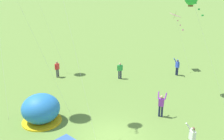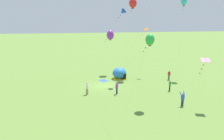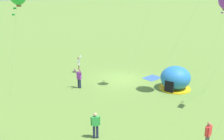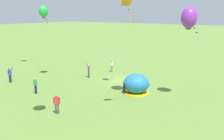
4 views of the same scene
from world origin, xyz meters
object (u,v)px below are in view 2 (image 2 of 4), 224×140
person_center_field (169,75)px  kite_green (150,40)px  person_arms_raised (87,88)px  person_far_back (170,85)px  person_watching_sky (117,87)px  kite_purple (110,35)px  kite_pink (205,62)px  kite_red (133,3)px  kite_orange (145,31)px  kite_blue (123,12)px  kite_cyan (184,2)px  person_with_toddler (183,98)px  popup_tent (119,73)px

person_center_field → kite_green: kite_green is taller
person_arms_raised → kite_green: (4.84, 7.73, 7.44)m
person_far_back → kite_green: size_ratio=0.19×
person_watching_sky → kite_purple: size_ratio=0.21×
kite_pink → kite_green: 7.20m
kite_red → kite_orange: size_ratio=1.58×
kite_blue → kite_orange: 7.40m
kite_cyan → kite_orange: (-1.78, -6.93, -5.55)m
kite_red → person_center_field: bearing=47.4°
person_center_field → kite_red: size_ratio=0.12×
person_far_back → kite_orange: size_ratio=0.18×
person_center_field → kite_blue: kite_blue is taller
person_arms_raised → kite_purple: bearing=154.8°
person_center_field → kite_orange: (-4.83, -3.27, 7.69)m
person_with_toddler → person_arms_raised: size_ratio=1.00×
person_far_back → kite_orange: 13.26m
person_far_back → kite_cyan: kite_cyan is taller
person_far_back → person_arms_raised: bearing=-93.4°
kite_cyan → person_arms_raised: bearing=-66.8°
person_with_toddler → kite_cyan: kite_cyan is taller
kite_purple → kite_green: 17.65m
person_center_field → person_watching_sky: 12.58m
person_with_toddler → kite_cyan: (-15.10, 7.55, 13.21)m
person_center_field → person_far_back: same height
popup_tent → kite_pink: kite_pink is taller
kite_purple → kite_orange: bearing=67.0°
person_with_toddler → popup_tent: bearing=-161.4°
person_center_field → person_with_toddler: person_with_toddler is taller
person_far_back → kite_blue: (-7.17, -5.98, 11.20)m
person_arms_raised → kite_red: kite_red is taller
person_watching_sky → kite_purple: 15.04m
kite_red → kite_green: bearing=-8.2°
kite_pink → kite_cyan: (-15.90, 5.41, 8.31)m
kite_purple → person_with_toddler: bearing=16.3°
person_center_field → kite_red: bearing=-132.6°
person_center_field → person_with_toddler: (12.05, -3.90, 0.03)m
kite_pink → kite_green: (-2.82, -6.12, 2.54)m
person_with_toddler → kite_blue: size_ratio=0.15×
kite_red → popup_tent: bearing=-50.1°
person_center_field → person_far_back: bearing=-24.5°
popup_tent → kite_green: 14.69m
kite_red → kite_cyan: bearing=76.9°
kite_blue → person_center_field: bearing=82.1°
kite_red → kite_blue: bearing=-36.8°
person_watching_sky → kite_cyan: size_ratio=0.13×
kite_blue → kite_green: kite_blue is taller
kite_purple → person_arms_raised: bearing=-25.2°
person_far_back → kite_cyan: (-9.01, 6.36, 13.24)m
person_watching_sky → person_with_toddler: bearing=49.2°
kite_pink → kite_red: (-18.08, -3.92, 8.04)m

